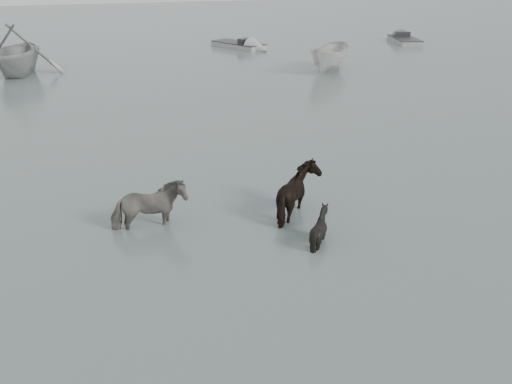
# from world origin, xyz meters

# --- Properties ---
(ground) EXTENTS (140.00, 140.00, 0.00)m
(ground) POSITION_xyz_m (0.00, 0.00, 0.00)
(ground) COLOR #566662
(ground) RESTS_ON ground
(pony_pinto) EXTENTS (2.00, 1.02, 1.64)m
(pony_pinto) POSITION_xyz_m (-2.32, 1.67, 0.82)
(pony_pinto) COLOR black
(pony_pinto) RESTS_ON ground
(pony_dark) EXTENTS (1.76, 1.95, 1.72)m
(pony_dark) POSITION_xyz_m (1.72, 1.36, 0.86)
(pony_dark) COLOR black
(pony_dark) RESTS_ON ground
(pony_black) EXTENTS (1.26, 1.17, 1.17)m
(pony_black) POSITION_xyz_m (1.66, -0.24, 0.59)
(pony_black) COLOR black
(pony_black) RESTS_ON ground
(rowboat_trail) EXTENTS (5.87, 6.51, 3.03)m
(rowboat_trail) POSITION_xyz_m (-7.44, 23.66, 1.51)
(rowboat_trail) COLOR #A2A4A1
(rowboat_trail) RESTS_ON ground
(boat_small) EXTENTS (4.28, 4.51, 1.75)m
(boat_small) POSITION_xyz_m (10.26, 19.77, 0.87)
(boat_small) COLOR beige
(boat_small) RESTS_ON ground
(skiff_port) EXTENTS (2.66, 5.72, 0.75)m
(skiff_port) POSITION_xyz_m (20.13, 28.38, 0.38)
(skiff_port) COLOR gray
(skiff_port) RESTS_ON ground
(skiff_mid) EXTENTS (4.32, 5.95, 0.75)m
(skiff_mid) POSITION_xyz_m (7.15, 29.60, 0.38)
(skiff_mid) COLOR #999B99
(skiff_mid) RESTS_ON ground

